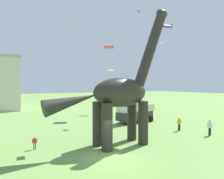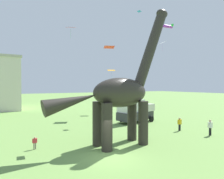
{
  "view_description": "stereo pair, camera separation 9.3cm",
  "coord_description": "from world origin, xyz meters",
  "views": [
    {
      "loc": [
        -7.33,
        -12.45,
        5.21
      ],
      "look_at": [
        1.62,
        2.69,
        4.83
      ],
      "focal_mm": 32.64,
      "sensor_mm": 36.0,
      "label": 1
    },
    {
      "loc": [
        -7.25,
        -12.5,
        5.21
      ],
      "look_at": [
        1.62,
        2.69,
        4.83
      ],
      "focal_mm": 32.64,
      "sensor_mm": 36.0,
      "label": 2
    }
  ],
  "objects": [
    {
      "name": "parked_box_truck",
      "position": [
        9.93,
        10.52,
        1.65
      ],
      "size": [
        5.9,
        3.15,
        3.2
      ],
      "rotation": [
        0.0,
        0.0,
        0.2
      ],
      "color": "#38383D",
      "rests_on": "ground_plane"
    },
    {
      "name": "kite_mid_left",
      "position": [
        -2.44,
        4.13,
        4.02
      ],
      "size": [
        0.68,
        0.87,
        1.01
      ],
      "color": "pink"
    },
    {
      "name": "dinosaur_sculpture",
      "position": [
        2.23,
        2.35,
        4.57
      ],
      "size": [
        12.09,
        2.56,
        12.64
      ],
      "rotation": [
        0.0,
        0.0,
        -0.55
      ],
      "color": "#2D2823",
      "rests_on": "ground_plane"
    },
    {
      "name": "person_watching_child",
      "position": [
        12.06,
        0.44,
        0.99
      ],
      "size": [
        0.61,
        0.27,
        1.64
      ],
      "rotation": [
        0.0,
        0.0,
        3.44
      ],
      "color": "black",
      "rests_on": "ground_plane"
    },
    {
      "name": "kite_far_right",
      "position": [
        19.17,
        13.21,
        15.45
      ],
      "size": [
        1.81,
        1.6,
        0.52
      ],
      "color": "purple"
    },
    {
      "name": "ground_plane",
      "position": [
        0.0,
        0.0,
        0.0
      ],
      "size": [
        240.0,
        240.0,
        0.0
      ],
      "primitive_type": "plane",
      "color": "#6B9347"
    },
    {
      "name": "person_far_spectator",
      "position": [
        -4.4,
        4.82,
        0.63
      ],
      "size": [
        0.39,
        0.17,
        1.04
      ],
      "rotation": [
        0.0,
        0.0,
        5.06
      ],
      "color": "#6B6056",
      "rests_on": "ground_plane"
    },
    {
      "name": "person_vendor_side",
      "position": [
        11.02,
        3.52,
        0.92
      ],
      "size": [
        0.57,
        0.25,
        1.52
      ],
      "rotation": [
        0.0,
        0.0,
        5.45
      ],
      "color": "black",
      "rests_on": "ground_plane"
    },
    {
      "name": "kite_trailing",
      "position": [
        13.58,
        14.27,
        17.33
      ],
      "size": [
        0.59,
        0.73,
        0.13
      ],
      "color": "#287AE5"
    },
    {
      "name": "kite_near_high",
      "position": [
        21.45,
        16.99,
        13.51
      ],
      "size": [
        1.26,
        1.59,
        1.87
      ],
      "color": "white"
    },
    {
      "name": "kite_high_right",
      "position": [
        12.26,
        21.17,
        8.05
      ],
      "size": [
        1.69,
        1.48,
        1.77
      ],
      "color": "orange"
    },
    {
      "name": "kite_near_low",
      "position": [
        9.92,
        17.85,
        11.7
      ],
      "size": [
        2.09,
        1.83,
        0.26
      ],
      "color": "red"
    },
    {
      "name": "kite_drifting",
      "position": [
        0.05,
        8.89,
        11.46
      ],
      "size": [
        1.25,
        1.12,
        1.28
      ],
      "color": "red"
    }
  ]
}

